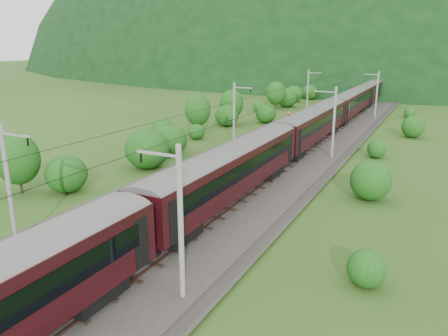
% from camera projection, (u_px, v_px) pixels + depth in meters
% --- Properties ---
extents(ground, '(600.00, 600.00, 0.00)m').
position_uv_depth(ground, '(92.00, 274.00, 25.20)').
color(ground, '#294816').
rests_on(ground, ground).
extents(railbed, '(14.00, 220.00, 0.30)m').
position_uv_depth(railbed, '(183.00, 213.00, 33.75)').
color(railbed, '#38332D').
rests_on(railbed, ground).
extents(track_left, '(2.40, 220.00, 0.27)m').
position_uv_depth(track_left, '(158.00, 206.00, 34.73)').
color(track_left, brown).
rests_on(track_left, railbed).
extents(track_right, '(2.40, 220.00, 0.27)m').
position_uv_depth(track_right, '(211.00, 216.00, 32.65)').
color(track_right, brown).
rests_on(track_right, railbed).
extents(catenary_left, '(2.54, 192.28, 8.00)m').
position_uv_depth(catenary_left, '(235.00, 113.00, 54.10)').
color(catenary_left, gray).
rests_on(catenary_left, railbed).
extents(catenary_right, '(2.54, 192.28, 8.00)m').
position_uv_depth(catenary_right, '(333.00, 121.00, 48.79)').
color(catenary_right, gray).
rests_on(catenary_right, railbed).
extents(overhead_wires, '(4.83, 198.00, 0.03)m').
position_uv_depth(overhead_wires, '(181.00, 125.00, 31.85)').
color(overhead_wires, black).
rests_on(overhead_wires, ground).
extents(mountain_main, '(504.00, 360.00, 244.00)m').
position_uv_depth(mountain_main, '(416.00, 68.00, 248.43)').
color(mountain_main, black).
rests_on(mountain_main, ground).
extents(mountain_ridge, '(336.00, 280.00, 132.00)m').
position_uv_depth(mountain_ridge, '(251.00, 62.00, 334.83)').
color(mountain_ridge, black).
rests_on(mountain_ridge, ground).
extents(train, '(3.15, 174.58, 5.49)m').
position_uv_depth(train, '(312.00, 119.00, 54.76)').
color(train, black).
rests_on(train, ground).
extents(hazard_post_near, '(0.16, 0.16, 1.48)m').
position_uv_depth(hazard_post_near, '(296.00, 133.00, 59.66)').
color(hazard_post_near, red).
rests_on(hazard_post_near, railbed).
extents(hazard_post_far, '(0.14, 0.14, 1.28)m').
position_uv_depth(hazard_post_far, '(321.00, 123.00, 67.77)').
color(hazard_post_far, red).
rests_on(hazard_post_far, railbed).
extents(signal, '(0.25, 0.25, 2.29)m').
position_uv_depth(signal, '(288.00, 119.00, 67.73)').
color(signal, black).
rests_on(signal, railbed).
extents(vegetation_left, '(12.98, 145.72, 5.65)m').
position_uv_depth(vegetation_left, '(168.00, 132.00, 54.32)').
color(vegetation_left, '#144813').
rests_on(vegetation_left, ground).
extents(vegetation_right, '(6.20, 112.12, 3.09)m').
position_uv_depth(vegetation_right, '(352.00, 225.00, 28.60)').
color(vegetation_right, '#144813').
rests_on(vegetation_right, ground).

